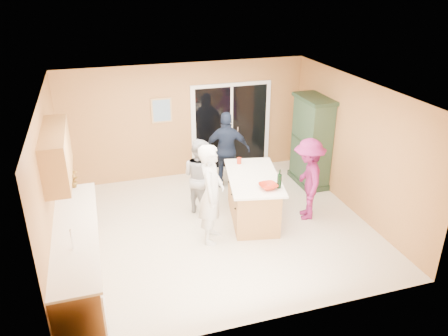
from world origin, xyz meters
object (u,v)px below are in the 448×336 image
object	(u,v)px
woman_navy	(227,150)
woman_magenta	(308,179)
woman_white	(211,194)
woman_grey	(200,176)
green_hutch	(311,142)
kitchen_island	(253,199)

from	to	relation	value
woman_navy	woman_magenta	bearing A→B (deg)	138.12
woman_white	woman_grey	distance (m)	1.05
green_hutch	woman_navy	xyz separation A→B (m)	(-1.81, 0.38, -0.12)
woman_grey	woman_magenta	distance (m)	2.06
kitchen_island	woman_magenta	xyz separation A→B (m)	(1.01, -0.23, 0.38)
kitchen_island	woman_white	size ratio (longest dim) A/B	1.03
woman_white	woman_magenta	xyz separation A→B (m)	(1.95, 0.23, -0.10)
woman_grey	woman_navy	world-z (taller)	woman_navy
kitchen_island	woman_grey	size ratio (longest dim) A/B	1.23
woman_navy	woman_magenta	xyz separation A→B (m)	(1.06, -1.73, -0.05)
kitchen_island	green_hutch	size ratio (longest dim) A/B	0.94
woman_grey	woman_navy	size ratio (longest dim) A/B	0.89
kitchen_island	green_hutch	distance (m)	2.16
green_hutch	woman_navy	distance (m)	1.86
kitchen_island	green_hutch	bearing A→B (deg)	43.80
woman_grey	woman_magenta	world-z (taller)	woman_magenta
woman_white	woman_magenta	distance (m)	1.97
woman_white	woman_magenta	world-z (taller)	woman_white
green_hutch	woman_white	world-z (taller)	green_hutch
woman_navy	woman_magenta	size ratio (longest dim) A/B	1.06
woman_grey	woman_navy	distance (m)	1.24
kitchen_island	green_hutch	world-z (taller)	green_hutch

